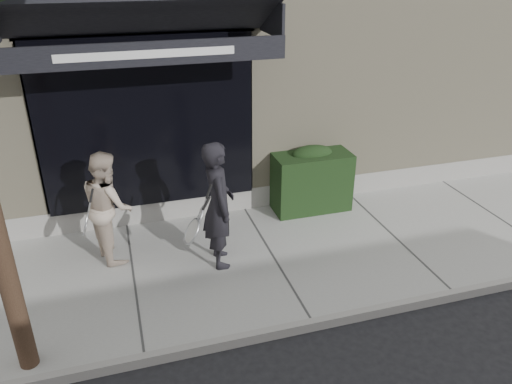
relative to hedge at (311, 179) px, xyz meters
name	(u,v)px	position (x,y,z in m)	size (l,w,h in m)	color
ground	(272,261)	(-1.10, -1.25, -0.66)	(80.00, 80.00, 0.00)	black
sidewalk	(272,257)	(-1.10, -1.25, -0.60)	(20.00, 3.00, 0.12)	#969591
curb	(312,324)	(-1.10, -2.80, -0.59)	(20.00, 0.10, 0.14)	gray
building_facade	(199,26)	(-1.11, 3.71, 2.08)	(14.30, 8.04, 5.64)	#B5AA8A
hedge	(311,179)	(0.00, 0.00, 0.00)	(1.30, 0.70, 1.14)	black
pedestrian_front	(218,205)	(-1.87, -1.21, 0.37)	(0.78, 0.86, 1.82)	black
pedestrian_back	(108,206)	(-3.32, -0.59, 0.27)	(0.81, 0.92, 1.61)	beige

